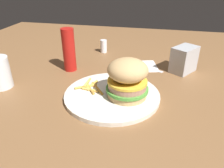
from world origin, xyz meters
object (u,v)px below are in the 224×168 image
fries_pile (90,87)px  drink_glass (0,75)px  fork (142,65)px  sandwich (127,78)px  plate (112,95)px  salt_shaker (104,46)px  napkin (142,66)px  napkin_dispenser (184,59)px  ketchup_bottle (69,50)px

fries_pile → drink_glass: 0.28m
fork → sandwich: bearing=85.6°
plate → salt_shaker: bearing=-72.0°
napkin → drink_glass: (0.41, 0.25, 0.04)m
fork → drink_glass: size_ratio=1.67×
fries_pile → napkin_dispenser: bearing=-142.7°
plate → fries_pile: 0.07m
fries_pile → salt_shaker: (0.05, -0.35, 0.01)m
sandwich → fries_pile: sandwich is taller
salt_shaker → fries_pile: bearing=97.9°
drink_glass → plate: bearing=-177.6°
sandwich → ketchup_bottle: size_ratio=0.78×
napkin_dispenser → ketchup_bottle: ketchup_bottle is taller
napkin → napkin_dispenser: (-0.15, 0.01, 0.04)m
sandwich → salt_shaker: size_ratio=2.13×
fork → ketchup_bottle: (0.25, 0.09, 0.07)m
plate → fork: size_ratio=1.69×
fries_pile → ketchup_bottle: bearing=-49.1°
napkin_dispenser → salt_shaker: (0.33, -0.13, -0.02)m
napkin_dispenser → salt_shaker: napkin_dispenser is taller
plate → napkin: size_ratio=2.48×
plate → sandwich: size_ratio=2.32×
drink_glass → sandwich: bearing=-178.4°
sandwich → salt_shaker: (0.16, -0.36, -0.04)m
fries_pile → salt_shaker: salt_shaker is taller
napkin_dispenser → salt_shaker: bearing=102.7°
fries_pile → ketchup_bottle: ketchup_bottle is taller
napkin_dispenser → salt_shaker: 0.35m
fries_pile → ketchup_bottle: size_ratio=0.61×
plate → fork: (-0.06, -0.24, -0.00)m
drink_glass → napkin_dispenser: (-0.56, -0.24, 0.00)m
napkin_dispenser → salt_shaker: size_ratio=1.65×
napkin → drink_glass: bearing=31.7°
plate → salt_shaker: size_ratio=4.96×
plate → ketchup_bottle: 0.25m
sandwich → drink_glass: bearing=1.6°
drink_glass → napkin: bearing=-148.3°
fork → salt_shaker: (0.18, -0.12, 0.02)m
napkin → napkin_dispenser: bearing=174.9°
napkin → fork: bearing=-27.3°
fork → salt_shaker: salt_shaker is taller
napkin → napkin_dispenser: 0.15m
fork → ketchup_bottle: ketchup_bottle is taller
salt_shaker → sandwich: bearing=113.8°
sandwich → drink_glass: 0.39m
plate → drink_glass: (0.35, 0.01, 0.04)m
napkin_dispenser → drink_glass: bearing=148.5°
sandwich → ketchup_bottle: 0.28m
fries_pile → napkin: 0.26m
plate → napkin_dispenser: size_ratio=3.00×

